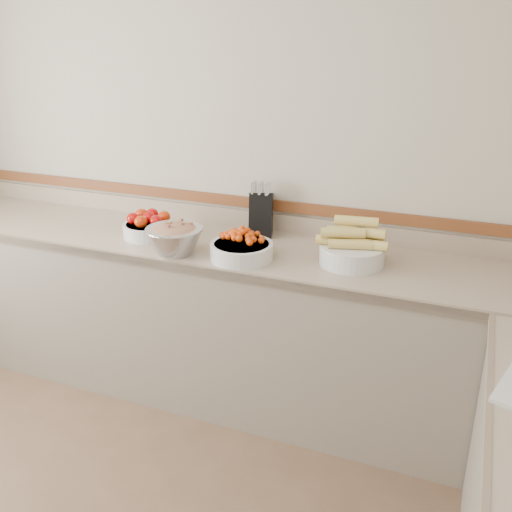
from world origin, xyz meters
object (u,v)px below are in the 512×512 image
at_px(corn_bowl, 352,249).
at_px(rhubarb_bowl, 175,238).
at_px(cherry_tomato_bowl, 241,248).
at_px(tomato_bowl, 148,226).
at_px(knife_block, 261,213).

xyz_separation_m(corn_bowl, rhubarb_bowl, (-0.86, -0.20, 0.01)).
bearing_deg(rhubarb_bowl, cherry_tomato_bowl, 9.48).
relative_size(tomato_bowl, rhubarb_bowl, 0.95).
distance_m(tomato_bowl, corn_bowl, 1.12).
bearing_deg(knife_block, tomato_bowl, -155.68).
xyz_separation_m(tomato_bowl, corn_bowl, (1.12, 0.02, 0.02)).
bearing_deg(corn_bowl, cherry_tomato_bowl, -165.00).
xyz_separation_m(knife_block, corn_bowl, (0.56, -0.23, -0.05)).
xyz_separation_m(cherry_tomato_bowl, corn_bowl, (0.52, 0.14, 0.02)).
relative_size(knife_block, cherry_tomato_bowl, 0.98).
distance_m(cherry_tomato_bowl, rhubarb_bowl, 0.34).
height_order(tomato_bowl, corn_bowl, corn_bowl).
relative_size(tomato_bowl, cherry_tomato_bowl, 0.88).
bearing_deg(knife_block, corn_bowl, -22.74).
height_order(corn_bowl, rhubarb_bowl, corn_bowl).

